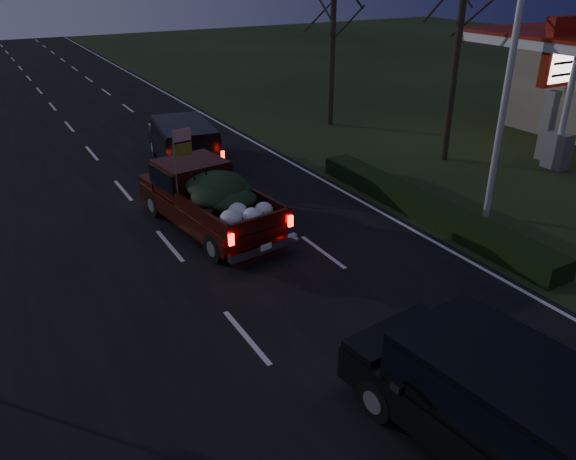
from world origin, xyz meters
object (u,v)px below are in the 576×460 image
gas_price_pylon (560,66)px  pickup_truck (207,195)px  light_pole (515,37)px  rear_suv (512,404)px  lead_suv (184,140)px

gas_price_pylon → pickup_truck: (-14.52, 0.61, -2.70)m
light_pole → rear_suv: light_pole is taller
gas_price_pylon → lead_suv: (-13.06, 6.53, -2.70)m
rear_suv → pickup_truck: bearing=87.2°
lead_suv → rear_suv: 16.57m
light_pole → lead_suv: size_ratio=1.77×
light_pole → pickup_truck: bearing=155.8°
light_pole → pickup_truck: size_ratio=1.62×
light_pole → gas_price_pylon: (6.50, 2.99, -1.71)m
gas_price_pylon → rear_suv: gas_price_pylon is taller
pickup_truck → rear_suv: pickup_truck is taller
light_pole → rear_suv: 11.04m
light_pole → rear_suv: (-7.33, -7.03, -4.33)m
light_pole → rear_suv: size_ratio=1.66×
gas_price_pylon → rear_suv: (-13.83, -10.02, -2.62)m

